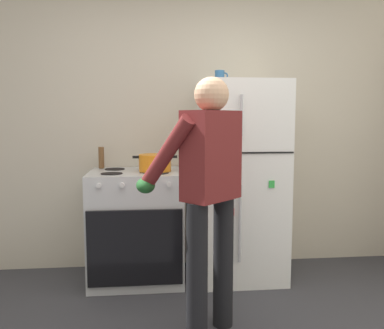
% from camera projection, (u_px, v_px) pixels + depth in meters
% --- Properties ---
extents(kitchen_wall_back, '(6.00, 0.10, 2.70)m').
position_uv_depth(kitchen_wall_back, '(185.00, 119.00, 3.72)').
color(kitchen_wall_back, beige).
rests_on(kitchen_wall_back, ground).
extents(refrigerator, '(0.68, 0.72, 1.66)m').
position_uv_depth(refrigerator, '(241.00, 181.00, 3.45)').
color(refrigerator, white).
rests_on(refrigerator, ground).
extents(stove_range, '(0.76, 0.67, 0.93)m').
position_uv_depth(stove_range, '(136.00, 226.00, 3.39)').
color(stove_range, silver).
rests_on(stove_range, ground).
extents(person_cook, '(0.66, 0.69, 1.60)m').
position_uv_depth(person_cook, '(207.00, 184.00, 2.49)').
color(person_cook, black).
rests_on(person_cook, ground).
extents(red_pot, '(0.36, 0.26, 0.14)m').
position_uv_depth(red_pot, '(155.00, 163.00, 3.31)').
color(red_pot, orange).
rests_on(red_pot, stove_range).
extents(coffee_mug, '(0.11, 0.08, 0.10)m').
position_uv_depth(coffee_mug, '(220.00, 76.00, 3.38)').
color(coffee_mug, '#2D6093').
rests_on(coffee_mug, refrigerator).
extents(pepper_mill, '(0.05, 0.05, 0.18)m').
position_uv_depth(pepper_mill, '(101.00, 158.00, 3.50)').
color(pepper_mill, brown).
rests_on(pepper_mill, stove_range).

